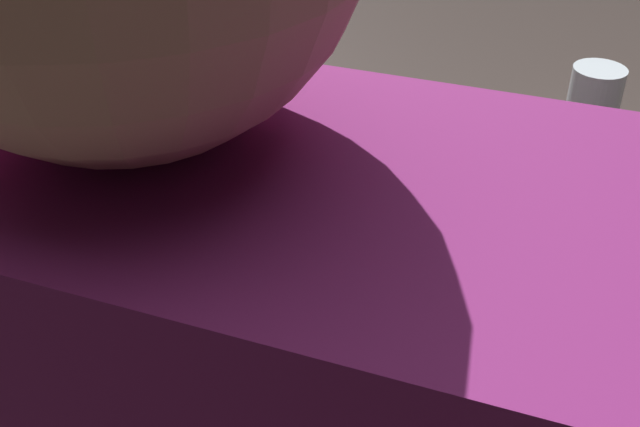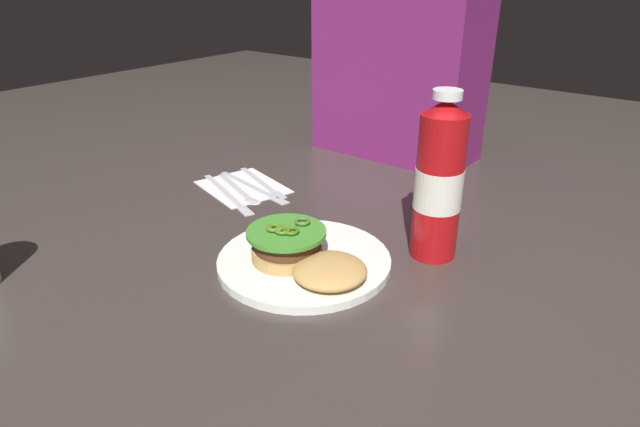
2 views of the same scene
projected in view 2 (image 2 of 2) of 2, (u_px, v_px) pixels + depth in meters
The scene contains 10 objects.
ground_plane at pixel (246, 275), 0.76m from camera, with size 3.00×3.00×0.00m, color #3C332F.
dinner_plate at pixel (304, 261), 0.79m from camera, with size 0.25×0.25×0.01m, color white.
burger_sandwich at pixel (302, 254), 0.76m from camera, with size 0.19×0.11×0.05m.
ketchup_bottle at pixel (439, 183), 0.77m from camera, with size 0.07×0.07×0.25m.
napkin at pixel (243, 187), 1.06m from camera, with size 0.16×0.13×0.00m, color white.
steak_knife at pixel (229, 194), 1.02m from camera, with size 0.21×0.10×0.00m.
spoon_utensil at pixel (242, 191), 1.03m from camera, with size 0.17×0.08×0.00m.
butter_knife at pixel (257, 187), 1.05m from camera, with size 0.21×0.05×0.00m.
fork_utensil at pixel (265, 184), 1.07m from camera, with size 0.18×0.09×0.00m.
diner_person at pixel (400, 41), 1.15m from camera, with size 0.35×0.17×0.57m.
Camera 2 is at (0.49, -0.45, 0.40)m, focal length 30.39 mm.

